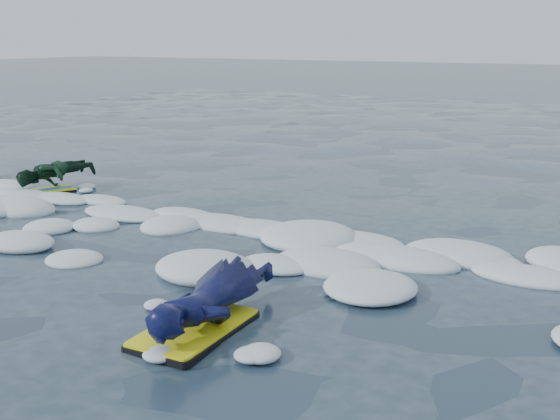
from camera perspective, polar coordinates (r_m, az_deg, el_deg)
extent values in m
plane|color=#1B3041|center=(7.82, -11.96, -3.80)|extent=(120.00, 120.00, 0.00)
cube|color=black|center=(5.76, -6.95, -9.75)|extent=(0.67, 1.15, 0.06)
cube|color=yellow|center=(5.74, -6.96, -9.40)|extent=(0.64, 1.12, 0.02)
imported|color=#0C0F57|center=(5.86, -5.53, -7.05)|extent=(0.83, 1.75, 0.40)
cube|color=black|center=(11.34, -18.41, 1.43)|extent=(0.76, 0.91, 0.04)
cube|color=yellow|center=(11.33, -18.42, 1.57)|extent=(0.74, 0.89, 0.01)
cube|color=#1C8AD2|center=(11.33, -18.42, 1.62)|extent=(0.48, 0.74, 0.00)
imported|color=#113E22|center=(11.43, -17.75, 2.71)|extent=(0.91, 1.31, 0.45)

